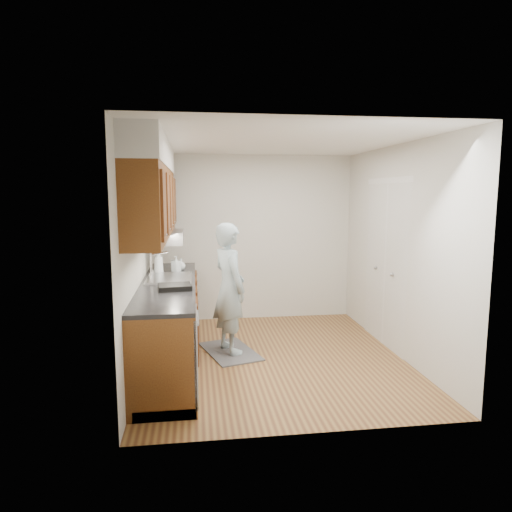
{
  "coord_description": "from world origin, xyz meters",
  "views": [
    {
      "loc": [
        -0.9,
        -5.12,
        1.93
      ],
      "look_at": [
        -0.17,
        0.25,
        1.18
      ],
      "focal_mm": 32.0,
      "sensor_mm": 36.0,
      "label": 1
    }
  ],
  "objects": [
    {
      "name": "soap_bottle_a",
      "position": [
        -1.34,
        0.55,
        1.09
      ],
      "size": [
        0.12,
        0.12,
        0.3
      ],
      "primitive_type": "imported",
      "rotation": [
        0.0,
        0.0,
        -0.05
      ],
      "color": "silver",
      "rests_on": "counter"
    },
    {
      "name": "ceiling",
      "position": [
        0.0,
        0.0,
        2.5
      ],
      "size": [
        3.5,
        3.5,
        0.0
      ],
      "primitive_type": "plane",
      "rotation": [
        3.14,
        0.0,
        0.0
      ],
      "color": "white",
      "rests_on": "wall_left"
    },
    {
      "name": "wall_back",
      "position": [
        0.0,
        1.75,
        1.25
      ],
      "size": [
        3.0,
        0.02,
        2.5
      ],
      "primitive_type": "cube",
      "color": "beige",
      "rests_on": "floor"
    },
    {
      "name": "person",
      "position": [
        -0.49,
        0.24,
        0.91
      ],
      "size": [
        0.62,
        0.74,
        1.78
      ],
      "primitive_type": "imported",
      "rotation": [
        0.0,
        0.0,
        1.95
      ],
      "color": "#9BB3BC",
      "rests_on": "floor_mat"
    },
    {
      "name": "wall_left",
      "position": [
        -1.5,
        0.0,
        1.25
      ],
      "size": [
        0.02,
        3.5,
        2.5
      ],
      "primitive_type": "cube",
      "color": "beige",
      "rests_on": "floor"
    },
    {
      "name": "upper_cabinets",
      "position": [
        -1.33,
        0.05,
        1.95
      ],
      "size": [
        0.47,
        2.8,
        1.21
      ],
      "color": "brown",
      "rests_on": "wall_left"
    },
    {
      "name": "dish_rack",
      "position": [
        -1.11,
        -0.41,
        0.97
      ],
      "size": [
        0.36,
        0.32,
        0.05
      ],
      "primitive_type": "cube",
      "rotation": [
        0.0,
        0.0,
        0.12
      ],
      "color": "black",
      "rests_on": "counter"
    },
    {
      "name": "floor_mat",
      "position": [
        -0.49,
        0.24,
        0.01
      ],
      "size": [
        0.77,
        1.02,
        0.02
      ],
      "primitive_type": "cube",
      "rotation": [
        0.0,
        0.0,
        0.29
      ],
      "color": "#5F5F62",
      "rests_on": "floor"
    },
    {
      "name": "soap_bottle_b",
      "position": [
        -1.13,
        0.68,
        1.04
      ],
      "size": [
        0.13,
        0.13,
        0.2
      ],
      "primitive_type": "imported",
      "rotation": [
        0.0,
        0.0,
        -0.69
      ],
      "color": "silver",
      "rests_on": "counter"
    },
    {
      "name": "wall_right",
      "position": [
        1.5,
        0.0,
        1.25
      ],
      "size": [
        0.02,
        3.5,
        2.5
      ],
      "primitive_type": "cube",
      "color": "beige",
      "rests_on": "floor"
    },
    {
      "name": "floor",
      "position": [
        0.0,
        0.0,
        0.0
      ],
      "size": [
        3.5,
        3.5,
        0.0
      ],
      "primitive_type": "plane",
      "color": "olive",
      "rests_on": "ground"
    },
    {
      "name": "steel_can",
      "position": [
        -1.17,
        0.81,
        1.01
      ],
      "size": [
        0.09,
        0.09,
        0.13
      ],
      "primitive_type": "cylinder",
      "rotation": [
        0.0,
        0.0,
        0.36
      ],
      "color": "#A5A5AA",
      "rests_on": "counter"
    },
    {
      "name": "closet_door",
      "position": [
        1.49,
        0.3,
        1.02
      ],
      "size": [
        0.02,
        1.22,
        2.05
      ],
      "primitive_type": "cube",
      "color": "white",
      "rests_on": "wall_right"
    },
    {
      "name": "counter",
      "position": [
        -1.2,
        -0.0,
        0.49
      ],
      "size": [
        0.64,
        2.8,
        1.3
      ],
      "color": "brown",
      "rests_on": "floor"
    },
    {
      "name": "soap_bottle_c",
      "position": [
        -1.08,
        0.79,
        1.02
      ],
      "size": [
        0.16,
        0.16,
        0.15
      ],
      "primitive_type": "imported",
      "rotation": [
        0.0,
        0.0,
        0.54
      ],
      "color": "silver",
      "rests_on": "counter"
    }
  ]
}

